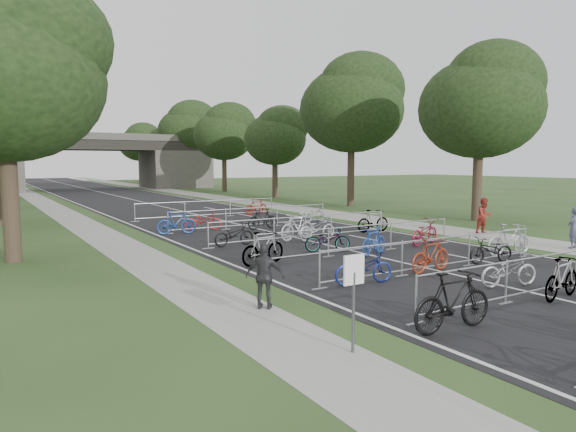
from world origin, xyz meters
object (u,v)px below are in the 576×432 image
overpass_bridge (88,162)px  pedestrian_b (484,216)px  pedestrian_a (573,228)px  park_sign (354,285)px  pedestrian_c (265,277)px

overpass_bridge → pedestrian_b: bearing=-80.8°
pedestrian_a → pedestrian_b: (0.64, 4.73, 0.03)m
park_sign → pedestrian_a: park_sign is taller
pedestrian_c → pedestrian_a: bearing=-138.3°
overpass_bridge → pedestrian_c: (-6.80, -58.68, -2.75)m
pedestrian_b → pedestrian_c: pedestrian_b is taller
pedestrian_c → overpass_bridge: bearing=-58.8°
park_sign → pedestrian_c: size_ratio=1.16×
overpass_bridge → pedestrian_a: overpass_bridge is taller
pedestrian_b → pedestrian_c: 16.43m
overpass_bridge → pedestrian_b: overpass_bridge is taller
park_sign → pedestrian_a: 15.38m
overpass_bridge → pedestrian_a: 58.29m
overpass_bridge → pedestrian_b: (8.60, -52.95, -2.66)m
overpass_bridge → pedestrian_b: size_ratio=17.83×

